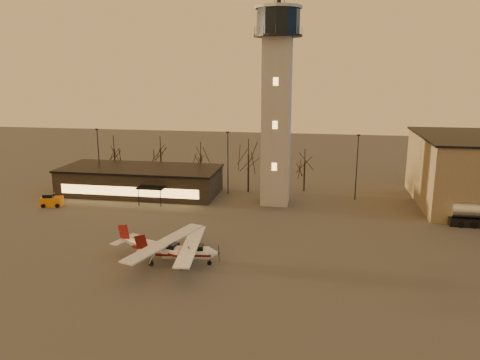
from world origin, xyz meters
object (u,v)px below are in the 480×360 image
object	(u,v)px
terminal	(141,180)
control_tower	(277,93)
cessna_front	(162,252)
service_cart	(52,201)
cessna_rear	(187,255)

from	to	relation	value
terminal	control_tower	bearing A→B (deg)	-5.15
control_tower	cessna_front	distance (m)	29.99
terminal	cessna_front	distance (m)	28.99
control_tower	service_cart	distance (m)	36.53
service_cart	cessna_rear	bearing A→B (deg)	-47.00
control_tower	service_cart	bearing A→B (deg)	-167.29
control_tower	cessna_front	size ratio (longest dim) A/B	2.67
terminal	cessna_rear	xyz separation A→B (m)	(15.35, -26.28, -1.07)
terminal	service_cart	size ratio (longest dim) A/B	7.75
cessna_rear	service_cart	world-z (taller)	cessna_rear
cessna_rear	service_cart	bearing A→B (deg)	139.70
cessna_rear	service_cart	distance (m)	30.74
terminal	service_cart	bearing A→B (deg)	-137.89
cessna_front	service_cart	world-z (taller)	cessna_front
control_tower	cessna_rear	xyz separation A→B (m)	(-6.64, -24.30, -15.24)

